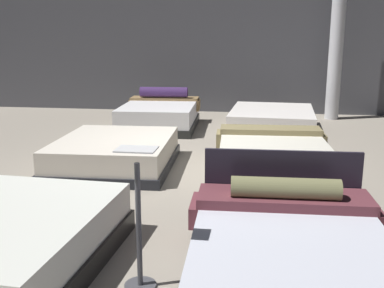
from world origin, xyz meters
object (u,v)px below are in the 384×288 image
object	(u,v)px
bed_1	(291,259)
bed_2	(115,153)
bed_4	(160,115)
bed_5	(272,120)
price_sign	(139,235)
bed_3	(274,157)
support_pillar	(337,41)
bed_0	(7,242)

from	to	relation	value
bed_1	bed_2	distance (m)	3.68
bed_4	bed_5	bearing A→B (deg)	-2.78
price_sign	bed_1	bearing A→B (deg)	9.01
bed_3	bed_2	bearing A→B (deg)	-179.83
bed_1	price_sign	world-z (taller)	price_sign
bed_2	support_pillar	size ratio (longest dim) A/B	0.57
bed_0	price_sign	xyz separation A→B (m)	(1.12, -0.11, 0.19)
bed_0	price_sign	world-z (taller)	price_sign
bed_0	support_pillar	distance (m)	8.47
support_pillar	bed_4	bearing A→B (deg)	-156.81
bed_3	bed_4	bearing A→B (deg)	125.20
bed_0	price_sign	bearing A→B (deg)	-3.01
bed_5	price_sign	xyz separation A→B (m)	(-1.13, -6.04, 0.20)
price_sign	support_pillar	distance (m)	8.13
bed_0	bed_1	world-z (taller)	bed_1
bed_0	bed_4	world-z (taller)	bed_4
support_pillar	bed_0	bearing A→B (deg)	-115.85
bed_2	price_sign	xyz separation A→B (m)	(1.16, -3.07, 0.20)
bed_0	bed_2	xyz separation A→B (m)	(-0.05, 2.95, -0.02)
bed_0	bed_1	distance (m)	2.22
bed_5	bed_1	bearing A→B (deg)	-86.91
bed_1	bed_3	distance (m)	3.01
bed_2	bed_5	world-z (taller)	bed_5
bed_3	price_sign	xyz separation A→B (m)	(-1.07, -3.19, 0.21)
bed_2	price_sign	distance (m)	3.29
bed_0	bed_4	distance (m)	5.92
bed_5	support_pillar	bearing A→B (deg)	51.91
bed_0	bed_3	bearing A→B (deg)	57.40
bed_1	bed_3	world-z (taller)	bed_1
support_pillar	bed_1	bearing A→B (deg)	-100.76
bed_1	bed_2	xyz separation A→B (m)	(-2.27, 2.89, -0.01)
bed_5	price_sign	size ratio (longest dim) A/B	2.06
bed_5	support_pillar	world-z (taller)	support_pillar
bed_3	price_sign	world-z (taller)	price_sign
bed_1	bed_2	world-z (taller)	bed_1
bed_2	bed_5	xyz separation A→B (m)	(2.29, 2.97, 0.00)
bed_0	bed_3	size ratio (longest dim) A/B	0.95
bed_2	bed_4	size ratio (longest dim) A/B	0.96
bed_1	support_pillar	size ratio (longest dim) A/B	0.63
bed_2	support_pillar	distance (m)	6.05
bed_0	price_sign	size ratio (longest dim) A/B	1.89
bed_2	bed_3	xyz separation A→B (m)	(2.24, 0.12, -0.00)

